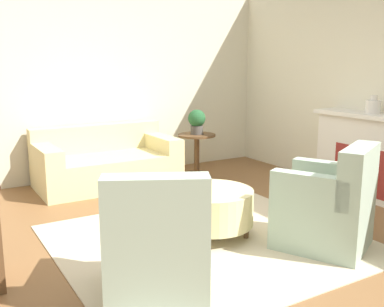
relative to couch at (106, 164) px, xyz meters
The scene contains 11 objects.
ground_plane 2.46m from the couch, 87.35° to the right, with size 16.00×16.00×0.00m, color brown.
wall_back 1.25m from the couch, 78.80° to the left, with size 9.90×0.12×2.80m.
rug 2.46m from the couch, 87.35° to the right, with size 2.76×2.54×0.01m.
couch is the anchor object (origin of this frame).
armchair_left 3.20m from the couch, 103.72° to the right, with size 0.98×1.01×0.97m.
armchair_right 3.27m from the couch, 72.43° to the right, with size 0.98×1.01×0.97m.
ottoman_table 2.33m from the couch, 84.61° to the right, with size 0.84×0.84×0.46m.
side_table 1.40m from the couch, ahead, with size 0.57×0.57×0.62m.
fireplace 3.48m from the couch, 40.73° to the right, with size 0.44×1.52×1.07m.
vase_mantel_near 3.56m from the couch, 40.90° to the right, with size 0.18×0.18×0.22m.
potted_plant_on_side_table 1.49m from the couch, ahead, with size 0.26×0.26×0.37m.
Camera 1 is at (-2.20, -3.39, 1.69)m, focal length 42.00 mm.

